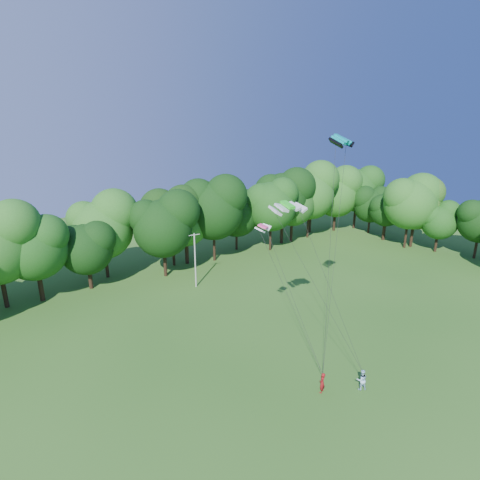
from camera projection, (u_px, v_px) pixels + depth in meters
ground at (369, 440)px, 24.79m from camera, size 160.00×160.00×0.00m
utility_pole at (195, 260)px, 47.47m from camera, size 1.43×0.29×7.18m
kite_flyer_left at (322, 383)px, 29.01m from camera, size 0.72×0.59×1.70m
kite_flyer_right at (362, 380)px, 29.35m from camera, size 1.07×1.01×1.74m
kite_teal at (342, 138)px, 29.51m from camera, size 2.96×1.88×0.69m
kite_green at (288, 205)px, 30.09m from camera, size 3.19×1.82×0.49m
kite_pink at (263, 226)px, 30.25m from camera, size 1.75×1.27×0.31m
tree_back_center at (172, 216)px, 53.92m from camera, size 8.34×8.34×12.13m
tree_back_east at (293, 198)px, 65.50m from camera, size 8.68×8.68×12.63m
tree_flank_east at (416, 203)px, 62.47m from camera, size 8.39×8.39×12.20m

